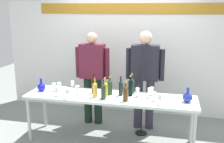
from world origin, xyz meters
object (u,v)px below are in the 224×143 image
object	(u,v)px
wine_bottle_3	(105,89)
wine_bottle_4	(94,85)
wine_bottle_5	(126,93)
decanter_blue_right	(187,97)
decanter_blue_left	(41,87)
display_table	(110,100)
wine_bottle_0	(132,85)
wine_glass_right_0	(154,95)
wine_bottle_7	(103,91)
presenter_left	(93,72)
wine_glass_right_2	(152,90)
wine_glass_left_2	(54,86)
wine_glass_left_5	(78,88)
wine_glass_left_3	(68,92)
wine_bottle_2	(110,87)
wine_glass_left_4	(72,83)
wine_bottle_8	(95,89)
microphone_stand	(142,105)
wine_glass_right_3	(160,97)
wine_bottle_6	(130,87)
wine_glass_right_4	(137,91)
wine_glass_right_1	(149,91)
presenter_right	(145,73)
wine_glass_left_0	(57,90)
wine_bottle_1	(121,87)
wine_glass_left_1	(59,85)

from	to	relation	value
wine_bottle_3	wine_bottle_4	bearing A→B (deg)	148.63
wine_bottle_5	decanter_blue_right	bearing A→B (deg)	10.17
decanter_blue_left	decanter_blue_right	size ratio (longest dim) A/B	0.96
display_table	wine_bottle_5	size ratio (longest dim) A/B	9.02
wine_bottle_0	wine_glass_right_0	size ratio (longest dim) A/B	2.38
decanter_blue_right	wine_bottle_7	xyz separation A→B (m)	(-1.20, -0.15, 0.05)
presenter_left	wine_glass_right_2	size ratio (longest dim) A/B	12.65
wine_bottle_4	wine_glass_left_2	world-z (taller)	wine_bottle_4
decanter_blue_left	wine_bottle_0	xyz separation A→B (m)	(1.45, 0.23, 0.06)
wine_bottle_3	wine_glass_left_5	bearing A→B (deg)	179.27
wine_glass_left_3	wine_glass_right_2	bearing A→B (deg)	19.47
wine_bottle_0	wine_glass_left_2	distance (m)	1.26
wine_bottle_2	wine_glass_left_4	xyz separation A→B (m)	(-0.68, 0.15, -0.03)
wine_bottle_8	wine_glass_right_0	xyz separation A→B (m)	(0.88, 0.04, -0.03)
wine_bottle_0	microphone_stand	size ratio (longest dim) A/B	0.21
decanter_blue_left	wine_glass_right_3	bearing A→B (deg)	-5.79
wine_bottle_2	wine_bottle_6	size ratio (longest dim) A/B	0.89
wine_glass_left_5	wine_glass_right_0	distance (m)	1.18
wine_glass_left_4	wine_glass_right_0	world-z (taller)	wine_glass_left_4
wine_glass_left_2	wine_glass_left_5	world-z (taller)	wine_glass_left_5
wine_bottle_0	display_table	bearing A→B (deg)	-144.30
wine_bottle_6	microphone_stand	xyz separation A→B (m)	(0.15, 0.28, -0.38)
wine_glass_right_4	wine_glass_left_2	bearing A→B (deg)	-178.11
wine_bottle_4	wine_glass_left_2	size ratio (longest dim) A/B	2.34
wine_bottle_6	wine_bottle_5	bearing A→B (deg)	-96.97
wine_glass_left_3	wine_glass_right_1	distance (m)	1.22
display_table	wine_bottle_6	bearing A→B (deg)	15.09
presenter_right	wine_glass_right_0	world-z (taller)	presenter_right
wine_glass_left_0	wine_bottle_8	bearing A→B (deg)	7.79
wine_bottle_2	wine_bottle_3	xyz separation A→B (m)	(-0.04, -0.12, 0.00)
wine_glass_right_1	presenter_left	bearing A→B (deg)	152.55
presenter_left	wine_bottle_2	size ratio (longest dim) A/B	5.79
wine_bottle_1	wine_bottle_5	distance (m)	0.27
wine_glass_right_0	wine_bottle_1	bearing A→B (deg)	165.89
wine_glass_left_1	wine_glass_right_4	xyz separation A→B (m)	(1.26, 0.03, -0.01)
wine_bottle_0	wine_glass_right_4	size ratio (longest dim) A/B	2.29
microphone_stand	wine_bottle_4	bearing A→B (deg)	-159.52
wine_glass_left_1	presenter_right	bearing A→B (deg)	23.82
wine_glass_right_0	wine_glass_right_1	bearing A→B (deg)	123.97
wine_bottle_6	wine_glass_right_0	size ratio (longest dim) A/B	2.40
decanter_blue_left	wine_glass_right_0	distance (m)	1.82
wine_glass_right_4	wine_bottle_8	bearing A→B (deg)	-164.89
wine_glass_left_0	wine_glass_right_4	size ratio (longest dim) A/B	1.03
wine_bottle_3	microphone_stand	size ratio (longest dim) A/B	0.20
wine_glass_left_2	wine_glass_right_4	bearing A→B (deg)	1.89
wine_bottle_0	wine_bottle_8	distance (m)	0.61
presenter_right	wine_glass_right_2	size ratio (longest dim) A/B	12.93
wine_bottle_3	wine_bottle_6	xyz separation A→B (m)	(0.36, 0.13, 0.01)
wine_glass_right_4	wine_glass_left_3	bearing A→B (deg)	-162.96
wine_bottle_7	wine_glass_right_4	size ratio (longest dim) A/B	2.14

